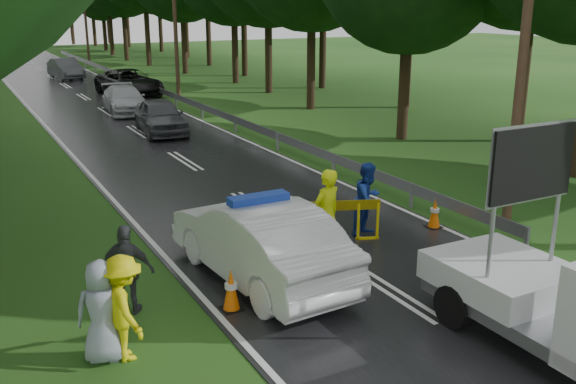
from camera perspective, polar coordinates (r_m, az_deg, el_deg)
ground at (r=12.81m, az=9.03°, el=-8.69°), size 160.00×160.00×0.00m
road at (r=40.17m, az=-17.73°, el=8.04°), size 7.00×140.00×0.02m
guardrail at (r=40.60m, az=-12.52°, el=9.28°), size 0.12×60.06×0.70m
utility_pole_near at (r=16.64m, az=20.48°, el=14.33°), size 1.40×0.24×10.00m
utility_pole_mid at (r=39.16m, az=-10.06°, el=15.80°), size 1.40×0.24×10.00m
utility_pole_far at (r=64.35m, az=-17.65°, el=15.50°), size 1.40×0.24×10.00m
police_sedan at (r=12.86m, az=-2.58°, el=-4.42°), size 2.10×5.08×1.80m
barrier at (r=14.91m, az=3.69°, el=-1.71°), size 2.27×0.92×1.00m
officer at (r=13.83m, az=3.44°, el=-2.05°), size 0.84×0.66×2.03m
civilian at (r=15.42m, az=7.14°, el=-0.64°), size 1.07×0.98×1.79m
bystander_left at (r=10.43m, az=-14.37°, el=-9.94°), size 0.77×1.18×1.72m
bystander_mid at (r=11.86m, az=-14.08°, el=-6.71°), size 1.04×0.90×1.67m
bystander_right at (r=10.46m, az=-16.24°, el=-10.18°), size 0.96×0.81×1.67m
queue_car_first at (r=28.03m, az=-11.27°, el=6.62°), size 2.13×4.45×1.47m
queue_car_second at (r=33.76m, az=-14.30°, el=7.96°), size 2.19×4.72×1.34m
queue_car_third at (r=39.96m, az=-13.94°, el=9.41°), size 3.32×5.90×1.56m
queue_car_fourth at (r=50.30m, az=-19.16°, el=10.32°), size 2.04×4.61×1.47m
cone_center at (r=13.08m, az=4.12°, el=-6.05°), size 0.39×0.39×0.83m
cone_far at (r=15.43m, az=0.92°, el=-2.58°), size 0.35×0.35×0.75m
cone_left_mid at (r=11.82m, az=-5.08°, el=-8.70°), size 0.38×0.38×0.81m
cone_right at (r=16.34m, az=12.90°, el=-1.87°), size 0.37×0.37×0.77m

